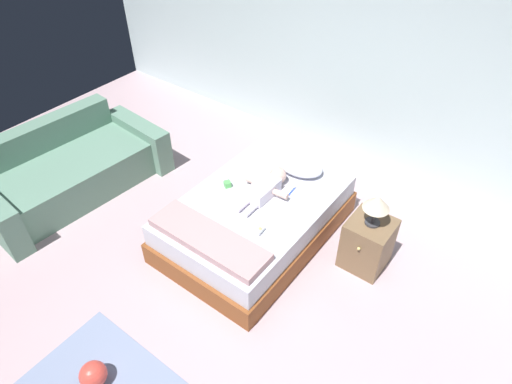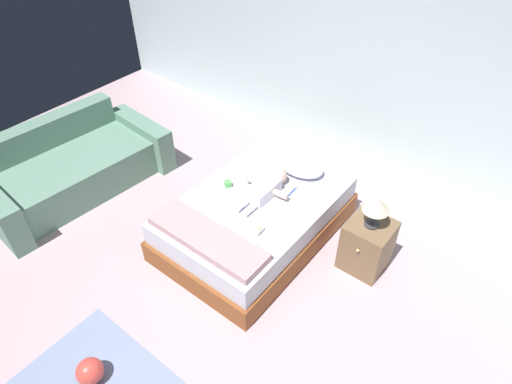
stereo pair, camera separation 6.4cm
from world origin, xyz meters
The scene contains 13 objects.
ground_plane centered at (0.00, 0.00, 0.00)m, with size 8.00×8.00×0.00m, color #B79BA3.
wall_behind_bed centered at (0.00, 3.00, 1.43)m, with size 8.00×0.12×2.86m, color silver.
bed centered at (-0.21, 1.15, 0.22)m, with size 1.22×1.82×0.45m.
pillow centered at (-0.14, 1.78, 0.51)m, with size 0.50×0.35×0.12m.
baby centered at (-0.20, 1.30, 0.52)m, with size 0.47×0.66×0.16m.
toothbrush centered at (-0.01, 1.45, 0.46)m, with size 0.03×0.17×0.02m.
couch centered at (-2.26, 0.52, 0.25)m, with size 1.16×1.98×0.71m.
nightstand centered at (0.80, 1.46, 0.25)m, with size 0.38×0.41×0.50m.
lamp centered at (0.80, 1.46, 0.73)m, with size 0.23×0.23×0.31m.
toy_ball centered at (-0.24, -0.75, 0.11)m, with size 0.20×0.20×0.20m, color #DB4438.
blanket centered at (-0.21, 0.50, 0.49)m, with size 1.09×0.33×0.07m.
toy_block centered at (-0.55, 1.15, 0.48)m, with size 0.08×0.08×0.06m.
baby_bottle centered at (0.07, 0.84, 0.48)m, with size 0.05×0.10×0.07m.
Camera 2 is at (1.67, -1.24, 3.15)m, focal length 30.82 mm.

